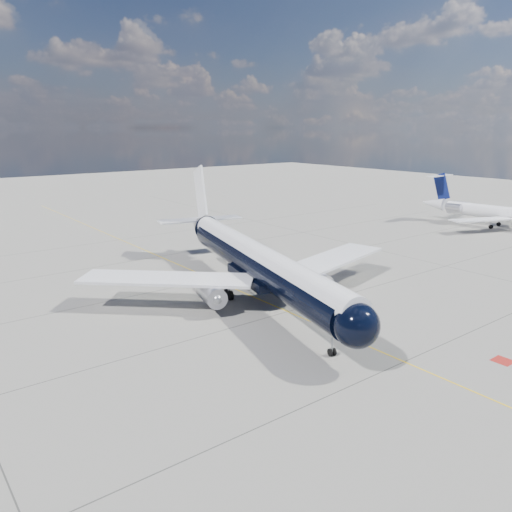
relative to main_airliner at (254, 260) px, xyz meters
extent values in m
plane|color=gray|center=(-0.44, 13.51, -4.31)|extent=(320.00, 320.00, 0.00)
cube|color=yellow|center=(-0.44, 8.51, -4.30)|extent=(0.16, 160.00, 0.01)
cube|color=maroon|center=(6.36, -26.49, -4.30)|extent=(1.60, 1.60, 0.01)
cylinder|color=black|center=(-0.34, -1.29, -0.19)|extent=(13.07, 36.96, 3.72)
sphere|color=black|center=(-5.32, -20.25, -0.19)|extent=(4.55, 4.55, 3.72)
cone|color=black|center=(5.52, 20.98, 0.40)|extent=(5.35, 7.58, 3.72)
cylinder|color=white|center=(-0.34, -1.29, 0.74)|extent=(12.78, 38.65, 2.90)
cube|color=black|center=(-5.37, -20.44, 0.35)|extent=(2.57, 1.74, 0.54)
cube|color=white|center=(-9.92, 2.75, -1.07)|extent=(17.15, 16.37, 0.31)
cube|color=white|center=(9.99, -2.49, -1.07)|extent=(19.44, 9.09, 0.31)
cube|color=black|center=(-0.34, -1.29, -1.56)|extent=(6.47, 10.52, 0.98)
cylinder|color=silver|center=(-7.00, -1.57, -2.20)|extent=(3.27, 4.92, 2.20)
cylinder|color=silver|center=(5.32, -4.81, -2.20)|extent=(3.27, 4.92, 2.20)
sphere|color=gray|center=(-7.52, -3.56, -2.20)|extent=(1.32, 1.32, 1.08)
sphere|color=gray|center=(4.80, -6.80, -2.20)|extent=(1.32, 1.32, 1.08)
cube|color=white|center=(-6.95, -1.38, -1.47)|extent=(1.01, 3.09, 1.08)
cube|color=white|center=(5.37, -4.62, -1.47)|extent=(1.01, 3.09, 1.08)
cube|color=white|center=(5.39, 20.51, 5.39)|extent=(1.88, 6.09, 8.35)
cube|color=white|center=(5.52, 20.98, 1.18)|extent=(13.12, 6.27, 0.22)
cylinder|color=gray|center=(-4.45, -16.93, -3.08)|extent=(0.22, 0.22, 2.06)
cylinder|color=black|center=(-4.64, -16.88, -3.96)|extent=(0.35, 0.71, 0.69)
cylinder|color=black|center=(-4.26, -16.98, -3.96)|extent=(0.35, 0.71, 0.69)
cylinder|color=gray|center=(-3.00, 0.93, -2.98)|extent=(0.31, 0.31, 1.86)
cylinder|color=gray|center=(3.07, -0.67, -2.98)|extent=(0.31, 0.31, 1.86)
cylinder|color=black|center=(-3.14, 0.41, -3.77)|extent=(0.70, 1.15, 1.08)
cylinder|color=black|center=(-2.86, 1.45, -3.77)|extent=(0.70, 1.15, 1.08)
cylinder|color=black|center=(2.93, -1.19, -3.77)|extent=(0.70, 1.15, 1.08)
cylinder|color=black|center=(3.20, -0.15, -3.77)|extent=(0.70, 1.15, 1.08)
cylinder|color=white|center=(63.14, 2.81, -1.27)|extent=(4.98, 21.69, 2.64)
cone|color=white|center=(61.59, 16.92, -0.88)|extent=(3.16, 5.15, 2.64)
cube|color=white|center=(56.22, 3.03, -1.86)|extent=(12.52, 7.43, 0.22)
cube|color=white|center=(69.84, 4.53, -1.86)|extent=(11.87, 9.48, 0.22)
cylinder|color=silver|center=(60.13, 11.34, -0.88)|extent=(1.80, 3.27, 1.47)
cylinder|color=silver|center=(64.22, 11.79, -0.88)|extent=(1.80, 3.27, 1.47)
cube|color=white|center=(60.62, 11.39, -0.88)|extent=(1.14, 1.66, 0.18)
cube|color=white|center=(63.73, 11.74, -0.88)|extent=(1.14, 1.66, 0.18)
cube|color=#0B154E|center=(61.75, 15.46, 2.79)|extent=(0.68, 4.11, 6.00)
cube|color=white|center=(61.68, 16.04, 5.14)|extent=(8.00, 2.80, 0.16)
cylinder|color=gray|center=(61.09, 3.57, -3.38)|extent=(0.22, 0.22, 1.66)
cylinder|color=gray|center=(64.98, 4.00, -3.38)|extent=(0.22, 0.22, 1.66)
cylinder|color=black|center=(61.09, 3.57, -3.90)|extent=(0.40, 0.85, 0.82)
cylinder|color=black|center=(64.98, 4.00, -3.90)|extent=(0.40, 0.85, 0.82)
camera|label=1|loc=(-33.92, -44.44, 14.88)|focal=35.00mm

